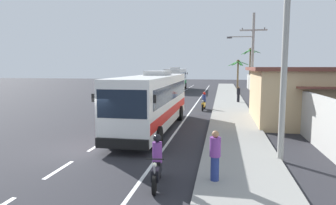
% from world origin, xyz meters
% --- Properties ---
extents(ground_plane, '(160.00, 160.00, 0.00)m').
position_xyz_m(ground_plane, '(0.00, 0.00, 0.00)').
color(ground_plane, '#28282D').
extents(sidewalk_kerb, '(3.20, 90.00, 0.14)m').
position_xyz_m(sidewalk_kerb, '(6.80, 10.00, 0.07)').
color(sidewalk_kerb, gray).
rests_on(sidewalk_kerb, ground).
extents(lane_markings, '(3.47, 71.06, 0.01)m').
position_xyz_m(lane_markings, '(1.97, 14.81, 0.00)').
color(lane_markings, white).
rests_on(lane_markings, ground).
extents(boundary_wall, '(0.24, 60.00, 2.50)m').
position_xyz_m(boundary_wall, '(10.60, 14.00, 1.25)').
color(boundary_wall, '#B2B2AD').
rests_on(boundary_wall, ground).
extents(coach_bus_foreground, '(2.89, 11.68, 3.59)m').
position_xyz_m(coach_bus_foreground, '(1.83, 5.04, 1.87)').
color(coach_bus_foreground, white).
rests_on(coach_bus_foreground, ground).
extents(coach_bus_far_lane, '(3.17, 12.14, 3.81)m').
position_xyz_m(coach_bus_far_lane, '(-1.51, 36.02, 1.98)').
color(coach_bus_far_lane, white).
rests_on(coach_bus_far_lane, ground).
extents(motorcycle_beside_bus, '(0.56, 1.96, 1.63)m').
position_xyz_m(motorcycle_beside_bus, '(4.40, 13.94, 0.66)').
color(motorcycle_beside_bus, black).
rests_on(motorcycle_beside_bus, ground).
extents(motorcycle_trailing, '(0.56, 1.96, 1.67)m').
position_xyz_m(motorcycle_trailing, '(3.95, -3.48, 0.67)').
color(motorcycle_trailing, black).
rests_on(motorcycle_trailing, ground).
extents(pedestrian_near_kerb, '(0.36, 0.36, 1.66)m').
position_xyz_m(pedestrian_near_kerb, '(7.70, 19.63, 1.00)').
color(pedestrian_near_kerb, black).
rests_on(pedestrian_near_kerb, sidewalk_kerb).
extents(pedestrian_midwalk, '(0.36, 0.36, 1.67)m').
position_xyz_m(pedestrian_midwalk, '(5.81, -3.09, 1.01)').
color(pedestrian_midwalk, navy).
rests_on(pedestrian_midwalk, sidewalk_kerb).
extents(utility_pole_nearest, '(2.37, 0.24, 8.28)m').
position_xyz_m(utility_pole_nearest, '(8.39, -0.18, 4.32)').
color(utility_pole_nearest, '#9E9E99').
rests_on(utility_pole_nearest, ground).
extents(utility_pole_mid, '(3.31, 0.24, 8.35)m').
position_xyz_m(utility_pole_mid, '(8.39, 13.80, 4.48)').
color(utility_pole_mid, '#9E9E99').
rests_on(utility_pole_mid, ground).
extents(palm_nearest, '(3.37, 3.40, 7.02)m').
position_xyz_m(palm_nearest, '(10.55, 39.86, 5.32)').
color(palm_nearest, brown).
rests_on(palm_nearest, ground).
extents(palm_second, '(3.49, 3.35, 5.04)m').
position_xyz_m(palm_second, '(8.47, 38.07, 3.71)').
color(palm_second, brown).
rests_on(palm_second, ground).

